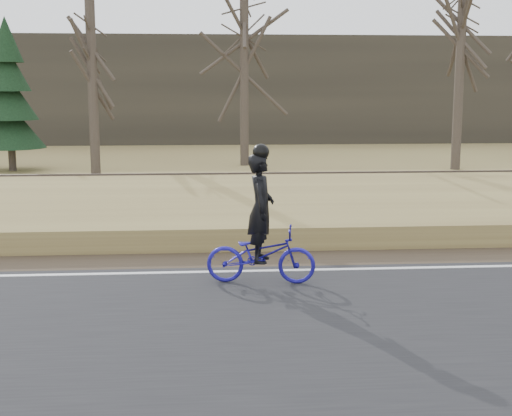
{
  "coord_description": "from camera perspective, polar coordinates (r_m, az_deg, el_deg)",
  "views": [
    {
      "loc": [
        3.36,
        -11.53,
        3.14
      ],
      "look_at": [
        4.28,
        0.5,
        1.1
      ],
      "focal_mm": 50.0,
      "sensor_mm": 36.0,
      "label": 1
    }
  ],
  "objects": [
    {
      "name": "bare_tree_center",
      "position": [
        29.09,
        -0.94,
        11.35
      ],
      "size": [
        0.36,
        0.36,
        8.05
      ],
      "primitive_type": "cylinder",
      "color": "#473D34",
      "rests_on": "ground"
    },
    {
      "name": "railroad",
      "position": [
        19.99,
        -14.0,
        1.81
      ],
      "size": [
        120.0,
        2.4,
        0.29
      ],
      "color": "black",
      "rests_on": "ballast"
    },
    {
      "name": "bare_tree_near_left",
      "position": [
        26.92,
        -12.96,
        10.17
      ],
      "size": [
        0.36,
        0.36,
        7.04
      ],
      "primitive_type": "cylinder",
      "color": "#473D34",
      "rests_on": "ground"
    },
    {
      "name": "conifer",
      "position": [
        28.67,
        -19.17,
        8.26
      ],
      "size": [
        2.6,
        2.6,
        5.77
      ],
      "color": "#473D34",
      "rests_on": "ground"
    },
    {
      "name": "shoulder",
      "position": [
        13.53,
        -18.65,
        -4.25
      ],
      "size": [
        120.0,
        1.6,
        0.04
      ],
      "primitive_type": "cube",
      "color": "#473A2B",
      "rests_on": "ground"
    },
    {
      "name": "treeline_backdrop",
      "position": [
        41.67,
        -9.1,
        9.3
      ],
      "size": [
        120.0,
        4.0,
        6.0
      ],
      "primitive_type": "cube",
      "color": "#383328",
      "rests_on": "ground"
    },
    {
      "name": "cyclist",
      "position": [
        11.3,
        0.39,
        -2.49
      ],
      "size": [
        1.8,
        0.86,
        2.22
      ],
      "rotation": [
        0.0,
        0.0,
        1.42
      ],
      "color": "#1B1590",
      "rests_on": "road"
    },
    {
      "name": "bare_tree_right",
      "position": [
        28.66,
        16.01,
        11.11
      ],
      "size": [
        0.36,
        0.36,
        8.15
      ],
      "primitive_type": "cylinder",
      "color": "#473D34",
      "rests_on": "ground"
    },
    {
      "name": "embankment",
      "position": [
        16.35,
        -16.14,
        -1.07
      ],
      "size": [
        120.0,
        5.0,
        0.44
      ],
      "primitive_type": "cube",
      "color": "#99894D",
      "rests_on": "ground"
    },
    {
      "name": "edge_line",
      "position": [
        12.59,
        -19.77,
        -5.13
      ],
      "size": [
        120.0,
        0.12,
        0.01
      ],
      "primitive_type": "cube",
      "color": "silver",
      "rests_on": "road"
    },
    {
      "name": "ballast",
      "position": [
        20.03,
        -13.96,
        0.95
      ],
      "size": [
        120.0,
        3.0,
        0.45
      ],
      "primitive_type": "cube",
      "color": "slate",
      "rests_on": "ground"
    }
  ]
}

